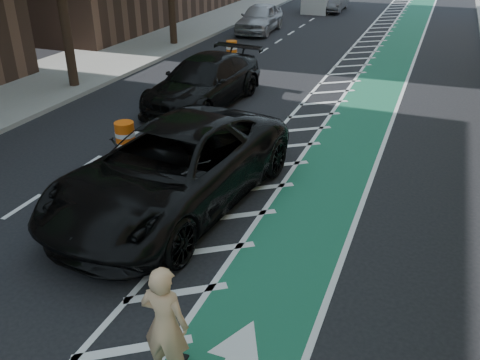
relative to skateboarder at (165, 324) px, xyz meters
The scene contains 13 objects.
ground 3.99m from the skateboarder, 126.63° to the left, with size 120.00×120.00×0.00m, color black.
bike_lane 13.15m from the skateboarder, 86.94° to the left, with size 2.00×90.00×0.01m, color #1B6141.
buffer_strip 13.16m from the skateboarder, 93.50° to the left, with size 1.40×90.00×0.01m, color silver.
sidewalk_left 17.65m from the skateboarder, 132.03° to the left, with size 5.00×90.00×0.15m, color gray.
curb_left 16.12m from the skateboarder, 125.53° to the left, with size 0.12×90.00×0.16m, color gray.
skateboarder is the anchor object (origin of this frame).
suv_near 5.05m from the skateboarder, 117.12° to the left, with size 3.09×6.71×1.87m, color black.
suv_far 12.14m from the skateboarder, 112.79° to the left, with size 2.31×5.69×1.65m, color black.
car_silver 25.37m from the skateboarder, 106.73° to the left, with size 1.89×4.69×1.60m, color #A9A8AE.
car_grey 34.12m from the skateboarder, 98.53° to the left, with size 1.61×4.62×1.52m, color #5A5A5F.
barrel_a 8.17m from the skateboarder, 127.00° to the left, with size 0.68×0.68×0.93m.
barrel_b 13.72m from the skateboarder, 113.28° to the left, with size 0.76×0.76×1.03m.
barrel_c 18.70m from the skateboarder, 109.70° to the left, with size 0.64×0.64×0.87m.
Camera 1 is at (5.12, -7.50, 5.82)m, focal length 38.00 mm.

